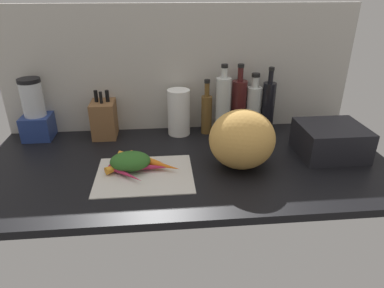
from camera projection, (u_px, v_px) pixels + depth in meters
ground_plane at (187, 164)px, 143.45cm from camera, size 170.00×80.00×3.00cm
wall_back at (180, 69)px, 164.52cm from camera, size 170.00×3.00×60.00cm
cutting_board at (145, 174)px, 132.10cm from camera, size 37.53×29.82×0.80cm
carrot_0 at (124, 165)px, 135.06cm from camera, size 14.69×11.35×3.05cm
carrot_1 at (154, 167)px, 133.71cm from camera, size 15.99×4.60×2.79cm
carrot_2 at (140, 166)px, 135.18cm from camera, size 15.10×3.99×2.16cm
carrot_3 at (117, 165)px, 135.99cm from camera, size 8.15×9.04×2.18cm
carrot_4 at (163, 165)px, 134.34cm from camera, size 14.91×10.33×3.38cm
carrot_5 at (129, 167)px, 134.08cm from camera, size 14.82×3.42×2.39cm
carrot_6 at (126, 174)px, 129.18cm from camera, size 14.71×13.90×2.60cm
carrot_7 at (147, 158)px, 140.27cm from camera, size 15.21×11.78×2.98cm
carrot_8 at (137, 157)px, 141.17cm from camera, size 16.39×8.90×3.19cm
carrot_greens_pile at (130, 161)px, 134.05cm from camera, size 16.00×12.31×6.77cm
winter_squash at (242, 139)px, 134.11cm from camera, size 26.34×24.30×23.89cm
knife_block at (104, 119)px, 162.66cm from camera, size 11.09×14.03×22.91cm
blender_appliance at (35, 113)px, 159.08cm from camera, size 13.21×13.21×29.19cm
paper_towel_roll at (179, 112)px, 164.38cm from camera, size 10.81×10.81×22.39cm
bottle_0 at (207, 113)px, 165.82cm from camera, size 5.30×5.30×26.99cm
bottle_1 at (223, 106)px, 162.79cm from camera, size 7.08×7.08×34.51cm
bottle_2 at (239, 105)px, 167.48cm from camera, size 7.51×7.51×33.58cm
bottle_3 at (253, 107)px, 167.23cm from camera, size 7.04×7.04×29.34cm
bottle_4 at (268, 106)px, 166.84cm from camera, size 6.38×6.38×32.29cm
dish_rack at (330, 140)px, 146.19cm from camera, size 26.96×24.11×13.18cm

